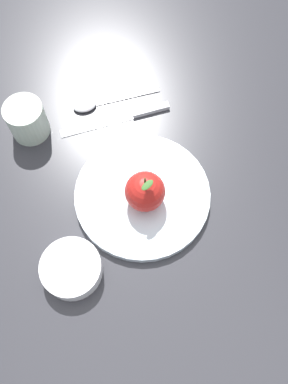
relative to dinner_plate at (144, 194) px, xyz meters
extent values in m
plane|color=#2D2D33|center=(-0.03, 0.00, -0.01)|extent=(2.40, 2.40, 0.00)
cylinder|color=silver|center=(0.00, 0.00, 0.00)|extent=(0.25, 0.25, 0.02)
torus|color=silver|center=(0.00, 0.00, 0.00)|extent=(0.25, 0.25, 0.01)
sphere|color=#B21E19|center=(0.01, 0.00, 0.04)|extent=(0.07, 0.07, 0.07)
cylinder|color=#4C3319|center=(0.01, 0.00, 0.09)|extent=(0.00, 0.00, 0.02)
ellipsoid|color=#386628|center=(0.02, 0.00, 0.09)|extent=(0.02, 0.03, 0.00)
cylinder|color=white|center=(0.08, -0.17, 0.01)|extent=(0.10, 0.10, 0.03)
torus|color=white|center=(0.08, -0.17, 0.02)|extent=(0.10, 0.10, 0.01)
cylinder|color=#BBBBBD|center=(0.08, -0.17, 0.02)|extent=(0.08, 0.08, 0.01)
cylinder|color=#B2C6B2|center=(-0.22, -0.16, 0.03)|extent=(0.08, 0.08, 0.07)
torus|color=#B2C6B2|center=(-0.22, -0.16, 0.06)|extent=(0.08, 0.08, 0.01)
cylinder|color=gray|center=(-0.22, -0.16, 0.06)|extent=(0.06, 0.06, 0.01)
cube|color=silver|center=(-0.18, -0.03, -0.01)|extent=(0.03, 0.15, 0.00)
cube|color=silver|center=(-0.17, 0.08, 0.00)|extent=(0.02, 0.08, 0.01)
ellipsoid|color=silver|center=(-0.23, -0.04, 0.00)|extent=(0.04, 0.05, 0.01)
cube|color=silver|center=(-0.22, 0.05, -0.01)|extent=(0.02, 0.14, 0.01)
camera|label=1|loc=(0.27, -0.11, 0.69)|focal=38.24mm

